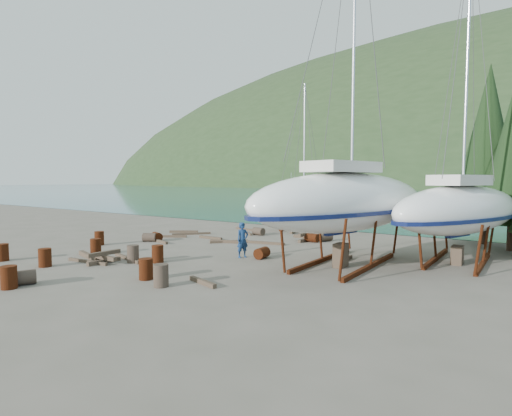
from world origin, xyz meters
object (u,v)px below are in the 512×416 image
Objects in this scene: small_sailboat_shore at (302,206)px; worker at (243,240)px; large_sailboat_far at (460,209)px; large_sailboat_near at (346,201)px.

small_sailboat_shore is 6.42× the size of worker.
large_sailboat_far is 8.72× the size of worker.
large_sailboat_far reaches higher than small_sailboat_shore.
large_sailboat_near is 14.11m from small_sailboat_shore.
large_sailboat_near is 10.23× the size of worker.
large_sailboat_far is at bearing -40.44° from worker.
worker is (-5.23, -1.40, -2.17)m from large_sailboat_near.
large_sailboat_near is 1.59× the size of small_sailboat_shore.
small_sailboat_shore is (-12.97, 7.43, -0.70)m from large_sailboat_far.
large_sailboat_far is 11.11m from worker.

